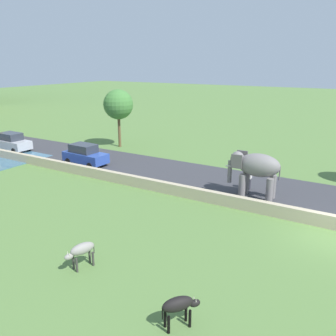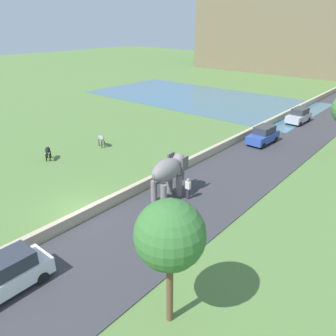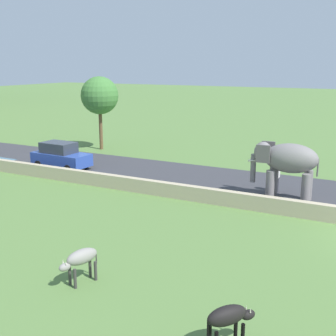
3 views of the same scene
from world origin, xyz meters
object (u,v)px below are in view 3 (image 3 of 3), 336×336
object	(u,v)px
person_beside_elephant	(277,177)
cow_black	(229,317)
elephant	(286,162)
cow_grey	(81,259)
car_blue	(61,156)

from	to	relation	value
person_beside_elephant	cow_black	distance (m)	14.13
elephant	person_beside_elephant	bearing A→B (deg)	29.83
elephant	person_beside_elephant	world-z (taller)	elephant
elephant	cow_black	bearing A→B (deg)	-172.91
elephant	cow_black	distance (m)	12.92
cow_grey	cow_black	world-z (taller)	same
cow_grey	cow_black	bearing A→B (deg)	-100.10
car_blue	cow_grey	xyz separation A→B (m)	(-11.84, -11.09, -0.06)
elephant	cow_grey	size ratio (longest dim) A/B	2.46
cow_grey	cow_black	xyz separation A→B (m)	(-0.95, -5.30, 0.00)
person_beside_elephant	cow_black	bearing A→B (deg)	-170.78
elephant	cow_grey	distance (m)	12.45
elephant	person_beside_elephant	size ratio (longest dim) A/B	2.14
person_beside_elephant	cow_black	xyz separation A→B (m)	(-13.95, -2.26, -0.04)
person_beside_elephant	car_blue	bearing A→B (deg)	94.71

